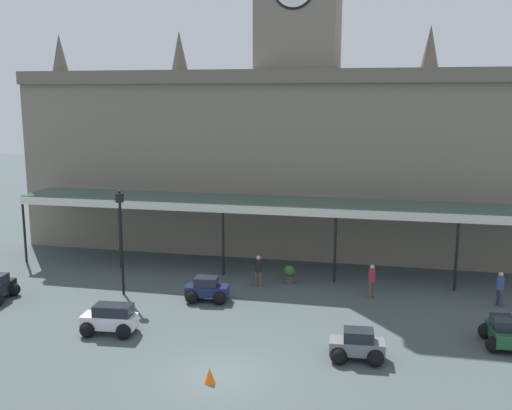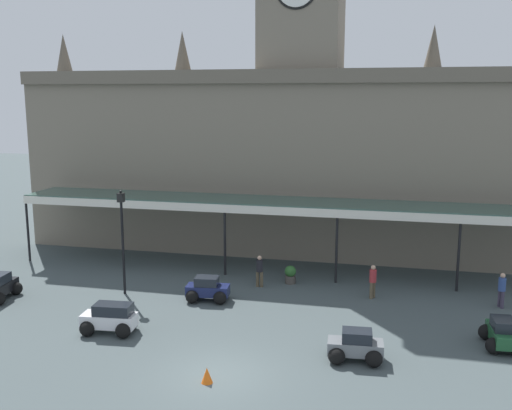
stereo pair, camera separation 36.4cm
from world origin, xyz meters
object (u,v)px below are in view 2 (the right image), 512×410
(car_grey_sedan, at_px, (355,348))
(pedestrian_near_entrance, at_px, (373,280))
(victorian_lamppost, at_px, (122,231))
(pedestrian_crossing_forecourt, at_px, (502,289))
(pedestrian_beside_cars, at_px, (260,270))
(planter_near_kerb, at_px, (290,274))
(traffic_cone, at_px, (207,375))
(car_navy_sedan, at_px, (208,291))
(car_green_sedan, at_px, (502,335))
(car_white_estate, at_px, (110,320))

(car_grey_sedan, relative_size, pedestrian_near_entrance, 1.26)
(pedestrian_near_entrance, relative_size, victorian_lamppost, 0.32)
(pedestrian_crossing_forecourt, height_order, victorian_lamppost, victorian_lamppost)
(pedestrian_beside_cars, xyz_separation_m, victorian_lamppost, (-6.34, -2.58, 2.33))
(pedestrian_crossing_forecourt, distance_m, planter_near_kerb, 10.31)
(traffic_cone, bearing_deg, car_grey_sedan, 31.02)
(traffic_cone, bearing_deg, car_navy_sedan, 107.62)
(traffic_cone, bearing_deg, car_green_sedan, 27.48)
(car_navy_sedan, relative_size, traffic_cone, 3.82)
(car_grey_sedan, distance_m, victorian_lamppost, 13.05)
(car_green_sedan, bearing_deg, traffic_cone, -152.52)
(pedestrian_beside_cars, relative_size, victorian_lamppost, 0.32)
(car_white_estate, distance_m, pedestrian_near_entrance, 12.55)
(car_navy_sedan, relative_size, pedestrian_crossing_forecourt, 1.28)
(car_navy_sedan, bearing_deg, car_green_sedan, -10.89)
(pedestrian_crossing_forecourt, relative_size, pedestrian_beside_cars, 1.00)
(pedestrian_beside_cars, bearing_deg, pedestrian_crossing_forecourt, -1.87)
(car_white_estate, distance_m, car_navy_sedan, 5.43)
(car_navy_sedan, bearing_deg, pedestrian_near_entrance, 15.70)
(traffic_cone, height_order, planter_near_kerb, planter_near_kerb)
(car_grey_sedan, bearing_deg, pedestrian_beside_cars, 125.48)
(victorian_lamppost, height_order, traffic_cone, victorian_lamppost)
(car_green_sedan, distance_m, victorian_lamppost, 17.68)
(car_white_estate, bearing_deg, planter_near_kerb, 52.90)
(car_grey_sedan, xyz_separation_m, car_green_sedan, (5.54, 2.49, 0.00))
(pedestrian_crossing_forecourt, xyz_separation_m, traffic_cone, (-11.14, -10.13, -0.63))
(car_grey_sedan, distance_m, planter_near_kerb, 9.38)
(pedestrian_near_entrance, distance_m, traffic_cone, 11.38)
(pedestrian_near_entrance, relative_size, traffic_cone, 2.99)
(car_grey_sedan, distance_m, car_navy_sedan, 8.90)
(pedestrian_crossing_forecourt, relative_size, traffic_cone, 2.99)
(traffic_cone, bearing_deg, pedestrian_near_entrance, 62.54)
(car_green_sedan, height_order, victorian_lamppost, victorian_lamppost)
(pedestrian_beside_cars, height_order, victorian_lamppost, victorian_lamppost)
(car_green_sedan, xyz_separation_m, planter_near_kerb, (-9.49, 6.02, -0.01))
(car_grey_sedan, bearing_deg, car_navy_sedan, 146.03)
(pedestrian_near_entrance, bearing_deg, traffic_cone, -117.46)
(victorian_lamppost, bearing_deg, car_navy_sedan, -0.34)
(car_navy_sedan, height_order, victorian_lamppost, victorian_lamppost)
(car_green_sedan, distance_m, pedestrian_beside_cars, 12.07)
(pedestrian_near_entrance, height_order, planter_near_kerb, pedestrian_near_entrance)
(victorian_lamppost, bearing_deg, pedestrian_crossing_forecourt, 6.96)
(victorian_lamppost, xyz_separation_m, planter_near_kerb, (7.80, 3.51, -2.75))
(pedestrian_crossing_forecourt, height_order, pedestrian_near_entrance, same)
(traffic_cone, distance_m, planter_near_kerb, 11.48)
(car_green_sedan, height_order, pedestrian_near_entrance, pedestrian_near_entrance)
(pedestrian_beside_cars, height_order, traffic_cone, pedestrian_beside_cars)
(planter_near_kerb, bearing_deg, pedestrian_crossing_forecourt, -7.31)
(car_white_estate, height_order, car_grey_sedan, car_white_estate)
(pedestrian_crossing_forecourt, bearing_deg, victorian_lamppost, -173.04)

